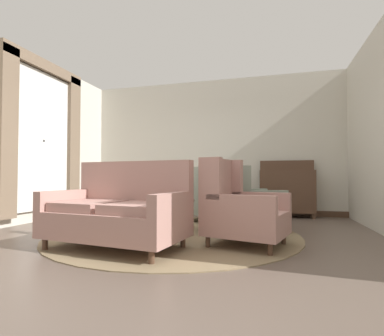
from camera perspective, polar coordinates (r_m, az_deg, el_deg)
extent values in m
plane|color=brown|center=(4.04, -4.72, -13.37)|extent=(8.12, 8.12, 0.00)
cube|color=beige|center=(6.79, 3.70, 4.15)|extent=(5.88, 0.08, 3.02)
cube|color=beige|center=(6.26, -27.22, 4.84)|extent=(0.08, 4.06, 3.02)
cube|color=#4C3323|center=(6.74, 3.63, -8.17)|extent=(5.72, 0.03, 0.12)
cylinder|color=#847051|center=(4.31, -3.33, -12.54)|extent=(3.48, 3.48, 0.01)
cube|color=silver|center=(6.22, -26.83, 4.68)|extent=(0.03, 1.26, 2.49)
cube|color=white|center=(6.21, -26.71, 4.69)|extent=(0.02, 1.34, 2.57)
cube|color=white|center=(6.21, -26.70, 4.70)|extent=(0.02, 0.04, 2.49)
cube|color=white|center=(6.21, -26.70, 4.70)|extent=(0.02, 1.26, 0.04)
cube|color=#75604C|center=(5.61, -31.94, 5.96)|extent=(0.10, 0.32, 2.79)
cube|color=#75604C|center=(6.81, -21.87, 4.50)|extent=(0.10, 0.32, 2.79)
cube|color=#75604C|center=(6.49, -26.24, 17.14)|extent=(0.10, 1.94, 0.20)
cylinder|color=#4C3323|center=(4.46, -5.70, -6.21)|extent=(0.96, 0.96, 0.04)
cylinder|color=#4C3323|center=(4.48, -5.71, -9.00)|extent=(0.10, 0.10, 0.40)
cube|color=#4C3323|center=(4.45, -2.98, -11.82)|extent=(0.28, 0.07, 0.07)
cube|color=#4C3323|center=(4.73, -6.22, -11.22)|extent=(0.20, 0.27, 0.07)
cube|color=#4C3323|center=(4.38, -7.92, -11.98)|extent=(0.18, 0.28, 0.07)
cylinder|color=#384C93|center=(4.49, -5.37, -5.80)|extent=(0.10, 0.10, 0.02)
ellipsoid|color=#384C93|center=(4.48, -5.37, -4.17)|extent=(0.18, 0.18, 0.23)
cylinder|color=#384C93|center=(4.48, -5.36, -2.12)|extent=(0.08, 0.08, 0.09)
torus|color=#384C93|center=(4.48, -5.36, -1.56)|extent=(0.13, 0.13, 0.02)
cube|color=tan|center=(3.51, -14.54, -10.35)|extent=(1.66, 1.06, 0.29)
cube|color=tan|center=(3.76, -11.15, -3.14)|extent=(1.56, 0.35, 0.58)
cube|color=tan|center=(3.67, -19.19, -6.85)|extent=(0.71, 0.74, 0.10)
cube|color=tan|center=(3.25, -10.11, -7.58)|extent=(0.71, 0.74, 0.10)
cube|color=tan|center=(3.92, -23.44, -5.58)|extent=(0.21, 0.77, 0.22)
cube|color=tan|center=(3.05, -4.14, -6.86)|extent=(0.21, 0.77, 0.22)
cylinder|color=#4C3323|center=(3.75, -26.45, -13.00)|extent=(0.06, 0.06, 0.14)
cylinder|color=#4C3323|center=(2.89, -7.81, -16.63)|extent=(0.06, 0.06, 0.14)
cylinder|color=#4C3323|center=(4.23, -19.09, -11.77)|extent=(0.06, 0.06, 0.14)
cylinder|color=#4C3323|center=(3.50, -1.76, -14.03)|extent=(0.06, 0.06, 0.14)
cube|color=gray|center=(5.57, -14.28, -7.20)|extent=(1.22, 1.20, 0.28)
cube|color=gray|center=(5.20, -12.44, -3.01)|extent=(0.59, 0.77, 0.55)
cube|color=gray|center=(5.46, -9.43, -2.27)|extent=(0.22, 0.20, 0.42)
cube|color=gray|center=(5.13, -16.57, -2.26)|extent=(0.22, 0.20, 0.42)
cube|color=gray|center=(5.76, -11.15, -4.70)|extent=(0.71, 0.54, 0.19)
cube|color=gray|center=(5.45, -18.01, -4.82)|extent=(0.71, 0.54, 0.19)
cylinder|color=#4C3323|center=(6.07, -12.90, -8.75)|extent=(0.06, 0.06, 0.14)
cylinder|color=#4C3323|center=(5.79, -18.96, -9.03)|extent=(0.06, 0.06, 0.14)
cylinder|color=#4C3323|center=(5.43, -9.31, -9.61)|extent=(0.06, 0.06, 0.14)
cylinder|color=#4C3323|center=(5.12, -15.96, -10.04)|extent=(0.06, 0.06, 0.14)
cube|color=gray|center=(5.57, 3.79, -7.35)|extent=(1.09, 1.11, 0.26)
cube|color=gray|center=(5.23, 1.71, -3.01)|extent=(0.85, 0.41, 0.60)
cube|color=gray|center=(5.12, 5.78, -2.23)|extent=(0.16, 0.22, 0.45)
cube|color=gray|center=(5.52, -1.06, -2.21)|extent=(0.16, 0.22, 0.45)
cube|color=gray|center=(5.42, 7.47, -4.93)|extent=(0.35, 0.77, 0.22)
cube|color=gray|center=(5.80, 0.84, -4.73)|extent=(0.35, 0.77, 0.22)
cylinder|color=#4C3323|center=(5.75, 8.64, -9.17)|extent=(0.06, 0.06, 0.14)
cylinder|color=#4C3323|center=(6.08, 2.72, -8.78)|extent=(0.06, 0.06, 0.14)
cylinder|color=#4C3323|center=(5.12, 5.06, -10.10)|extent=(0.06, 0.06, 0.14)
cylinder|color=#4C3323|center=(5.49, -1.30, -9.54)|extent=(0.06, 0.06, 0.14)
cube|color=gray|center=(4.60, 11.25, -8.31)|extent=(1.08, 1.04, 0.29)
cube|color=gray|center=(4.44, 7.15, -3.17)|extent=(0.47, 0.71, 0.54)
cube|color=gray|center=(4.18, 9.80, -2.36)|extent=(0.22, 0.18, 0.41)
cube|color=gray|center=(4.76, 6.84, -2.30)|extent=(0.22, 0.18, 0.41)
cube|color=gray|center=(4.32, 13.58, -5.50)|extent=(0.69, 0.44, 0.19)
cube|color=gray|center=(4.88, 10.24, -5.08)|extent=(0.69, 0.44, 0.19)
cylinder|color=#4C3323|center=(4.53, 16.74, -11.13)|extent=(0.06, 0.06, 0.14)
cylinder|color=#4C3323|center=(5.02, 13.45, -10.22)|extent=(0.06, 0.06, 0.14)
cylinder|color=#4C3323|center=(4.24, 8.67, -11.83)|extent=(0.06, 0.06, 0.14)
cylinder|color=#4C3323|center=(4.77, 6.08, -10.72)|extent=(0.06, 0.06, 0.14)
cube|color=tan|center=(3.60, 10.45, -10.32)|extent=(1.04, 0.96, 0.27)
cube|color=tan|center=(3.70, 5.01, -3.12)|extent=(0.33, 0.77, 0.63)
cube|color=tan|center=(3.36, 4.03, -1.97)|extent=(0.22, 0.15, 0.48)
cube|color=tan|center=(3.96, 8.20, -1.93)|extent=(0.22, 0.15, 0.48)
cube|color=tan|center=(3.24, 9.31, -6.98)|extent=(0.78, 0.29, 0.21)
cube|color=tan|center=(3.86, 12.77, -6.11)|extent=(0.78, 0.29, 0.21)
cylinder|color=#4C3323|center=(3.25, 14.81, -14.92)|extent=(0.06, 0.06, 0.14)
cylinder|color=#4C3323|center=(3.81, 17.22, -12.91)|extent=(0.06, 0.06, 0.14)
cylinder|color=#4C3323|center=(3.50, 3.07, -14.01)|extent=(0.06, 0.06, 0.14)
cylinder|color=#4C3323|center=(4.03, 7.01, -12.36)|extent=(0.06, 0.06, 0.14)
cube|color=#4C3323|center=(6.33, 17.82, -4.27)|extent=(1.07, 0.35, 0.85)
cube|color=#4C3323|center=(6.48, 17.71, 0.47)|extent=(1.07, 0.04, 0.21)
cube|color=#4C3323|center=(6.24, 13.40, -8.74)|extent=(0.06, 0.06, 0.10)
cube|color=#4C3323|center=(6.29, 22.39, -8.60)|extent=(0.06, 0.06, 0.10)
cube|color=#4C3323|center=(6.49, 13.47, -8.46)|extent=(0.06, 0.06, 0.10)
cube|color=#4C3323|center=(6.53, 22.12, -8.34)|extent=(0.06, 0.06, 0.10)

